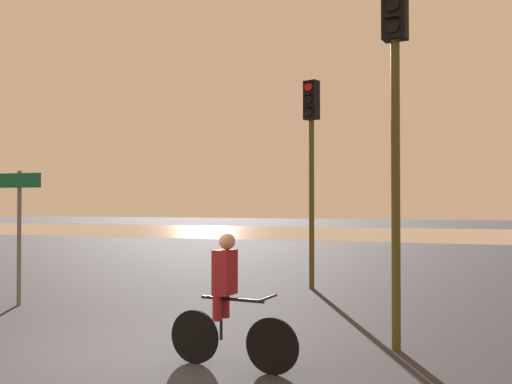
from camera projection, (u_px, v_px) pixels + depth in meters
ground_plane at (101, 362)px, 7.09m from camera, size 120.00×120.00×0.00m
water_strip at (364, 233)px, 36.06m from camera, size 80.00×16.00×0.01m
traffic_light_center at (311, 145)px, 13.15m from camera, size 0.38×0.40×4.80m
traffic_light_near_right at (395, 91)px, 7.71m from camera, size 0.36×0.38×5.10m
direction_sign_post at (19, 217)px, 11.00m from camera, size 1.10×0.14×2.60m
cyclist at (227, 300)px, 6.85m from camera, size 1.70×0.48×1.62m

